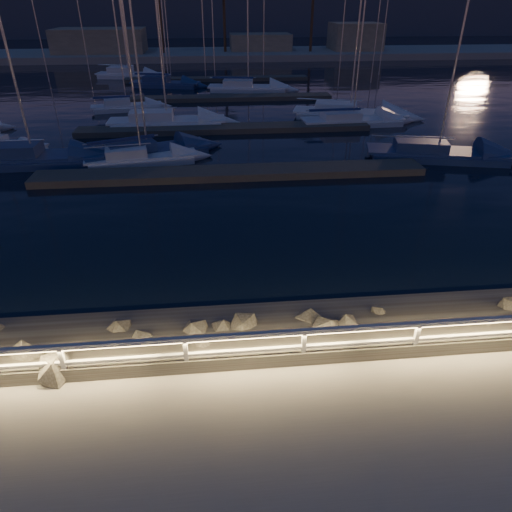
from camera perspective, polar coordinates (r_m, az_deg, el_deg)
The scene contains 18 objects.
ground at distance 12.21m, azimuth 1.11°, elevation -13.35°, with size 400.00×400.00×0.00m, color gray.
harbor_water at distance 41.15m, azimuth -4.19°, elevation 16.59°, with size 400.00×440.00×0.60m.
guard_rail at distance 11.69m, azimuth 0.81°, elevation -10.60°, with size 44.11×0.12×1.06m.
riprap at distance 15.92m, azimuth 29.00°, elevation -6.97°, with size 27.04×2.82×1.29m.
floating_docks at distance 42.28m, azimuth -4.29°, elevation 17.73°, with size 22.00×36.00×0.40m.
far_shore at distance 83.30m, azimuth -5.49°, elevation 24.07°, with size 160.00×14.00×5.20m.
distant_hills at distance 144.12m, azimuth -15.92°, elevation 27.33°, with size 230.00×37.50×18.00m.
sailboat_b at distance 29.32m, azimuth -14.49°, elevation 11.87°, with size 6.89×3.08×11.36m.
sailboat_c at distance 30.42m, azimuth -13.80°, elevation 12.64°, with size 8.15×5.10×13.47m.
sailboat_d at distance 31.40m, azimuth 21.34°, elevation 12.01°, with size 8.97×4.52×14.61m.
sailboat_f at distance 31.33m, azimuth -26.46°, elevation 11.00°, with size 8.72×2.79×14.75m.
sailboat_g at distance 37.81m, azimuth -11.43°, elevation 16.22°, with size 9.04×2.86×15.24m.
sailboat_h at distance 38.44m, azimuth 11.69°, elevation 16.33°, with size 8.19×2.90×13.61m.
sailboat_i at distance 44.49m, azimuth -16.07°, elevation 17.59°, with size 6.38×2.97×10.55m.
sailboat_k at distance 52.19m, azimuth -1.25°, elevation 20.36°, with size 8.80×3.82×14.46m.
sailboat_l at distance 40.85m, azimuth 11.28°, elevation 17.20°, with size 9.69×5.30×15.80m.
sailboat_m at distance 63.33m, azimuth -15.81°, elevation 21.04°, with size 8.24×3.86×13.62m.
sailboat_n at distance 55.86m, azimuth -11.48°, elevation 20.44°, with size 7.95×3.89×13.06m.
Camera 1 is at (-1.12, -8.85, 8.34)m, focal length 32.00 mm.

